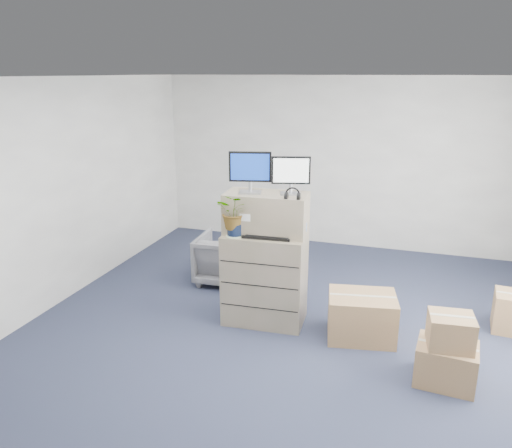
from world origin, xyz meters
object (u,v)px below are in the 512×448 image
(filing_cabinet_lower, at_px, (265,278))
(keyboard, at_px, (267,236))
(water_bottle, at_px, (272,222))
(monitor_left, at_px, (250,170))
(office_chair, at_px, (225,256))
(monitor_right, at_px, (291,173))
(potted_plant, at_px, (235,217))

(filing_cabinet_lower, distance_m, keyboard, 0.57)
(filing_cabinet_lower, height_order, water_bottle, water_bottle)
(monitor_left, distance_m, water_bottle, 0.63)
(keyboard, height_order, office_chair, keyboard)
(filing_cabinet_lower, height_order, monitor_right, monitor_right)
(filing_cabinet_lower, height_order, keyboard, keyboard)
(monitor_left, bearing_deg, potted_plant, -136.03)
(water_bottle, bearing_deg, potted_plant, -153.37)
(monitor_left, relative_size, monitor_right, 1.10)
(filing_cabinet_lower, height_order, monitor_left, monitor_left)
(filing_cabinet_lower, distance_m, water_bottle, 0.69)
(monitor_left, relative_size, office_chair, 0.62)
(water_bottle, xyz_separation_m, office_chair, (-0.94, 0.92, -0.85))
(keyboard, relative_size, potted_plant, 1.15)
(monitor_right, bearing_deg, office_chair, 128.19)
(keyboard, height_order, potted_plant, potted_plant)
(monitor_right, xyz_separation_m, water_bottle, (-0.18, -0.08, -0.55))
(keyboard, relative_size, water_bottle, 1.83)
(monitor_right, xyz_separation_m, keyboard, (-0.21, -0.19, -0.69))
(monitor_right, bearing_deg, monitor_left, 174.81)
(monitor_left, xyz_separation_m, water_bottle, (0.26, 0.00, -0.58))
(monitor_left, bearing_deg, office_chair, 113.23)
(potted_plant, bearing_deg, monitor_left, 57.37)
(water_bottle, relative_size, potted_plant, 0.63)
(office_chair, bearing_deg, monitor_left, 123.96)
(office_chair, bearing_deg, potted_plant, 114.26)
(filing_cabinet_lower, distance_m, potted_plant, 0.84)
(monitor_right, height_order, water_bottle, monitor_right)
(keyboard, distance_m, potted_plant, 0.42)
(monitor_right, relative_size, potted_plant, 0.89)
(monitor_left, bearing_deg, water_bottle, -12.74)
(water_bottle, relative_size, office_chair, 0.39)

